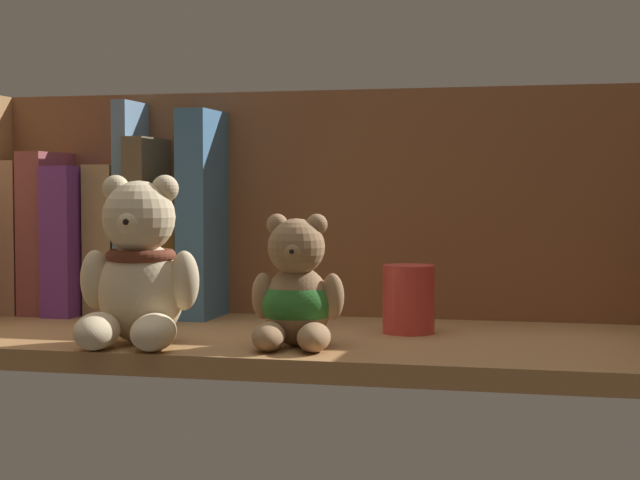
# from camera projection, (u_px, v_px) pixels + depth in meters

# --- Properties ---
(shelf_board) EXTENTS (0.78, 0.31, 0.02)m
(shelf_board) POSITION_uv_depth(u_px,v_px,m) (286.00, 344.00, 1.04)
(shelf_board) COLOR #9E7042
(shelf_board) RESTS_ON ground
(shelf_back_panel) EXTENTS (0.81, 0.01, 0.28)m
(shelf_back_panel) POSITION_uv_depth(u_px,v_px,m) (323.00, 212.00, 1.19)
(shelf_back_panel) COLOR brown
(shelf_back_panel) RESTS_ON ground
(book_0) EXTENTS (0.03, 0.13, 0.18)m
(book_0) POSITION_uv_depth(u_px,v_px,m) (28.00, 236.00, 1.24)
(book_0) COLOR #A2765E
(book_0) RESTS_ON shelf_board
(book_1) EXTENTS (0.03, 0.13, 0.19)m
(book_1) POSITION_uv_depth(u_px,v_px,m) (55.00, 232.00, 1.24)
(book_1) COLOR #8F4646
(book_1) RESTS_ON shelf_board
(book_2) EXTENTS (0.04, 0.15, 0.17)m
(book_2) POSITION_uv_depth(u_px,v_px,m) (83.00, 239.00, 1.23)
(book_2) COLOR #71348E
(book_2) RESTS_ON shelf_board
(book_3) EXTENTS (0.04, 0.09, 0.17)m
(book_3) POSITION_uv_depth(u_px,v_px,m) (113.00, 239.00, 1.22)
(book_3) COLOR tan
(book_3) RESTS_ON shelf_board
(book_4) EXTENTS (0.02, 0.09, 0.25)m
(book_4) POSITION_uv_depth(u_px,v_px,m) (135.00, 208.00, 1.21)
(book_4) COLOR #6286A6
(book_4) RESTS_ON shelf_board
(book_5) EXTENTS (0.02, 0.13, 0.20)m
(book_5) POSITION_uv_depth(u_px,v_px,m) (155.00, 226.00, 1.21)
(book_5) COLOR brown
(book_5) RESTS_ON shelf_board
(book_6) EXTENTS (0.03, 0.12, 0.15)m
(book_6) POSITION_uv_depth(u_px,v_px,m) (180.00, 249.00, 1.20)
(book_6) COLOR #5A3E13
(book_6) RESTS_ON shelf_board
(book_7) EXTENTS (0.03, 0.13, 0.23)m
(book_7) POSITION_uv_depth(u_px,v_px,m) (209.00, 214.00, 1.19)
(book_7) COLOR teal
(book_7) RESTS_ON shelf_board
(teddy_bear_larger) EXTENTS (0.12, 0.12, 0.16)m
(teddy_bear_larger) POSITION_uv_depth(u_px,v_px,m) (138.00, 272.00, 0.96)
(teddy_bear_larger) COLOR beige
(teddy_bear_larger) RESTS_ON shelf_board
(teddy_bear_smaller) EXTENTS (0.09, 0.10, 0.12)m
(teddy_bear_smaller) POSITION_uv_depth(u_px,v_px,m) (296.00, 295.00, 0.95)
(teddy_bear_smaller) COLOR #93704C
(teddy_bear_smaller) RESTS_ON shelf_board
(pillar_candle) EXTENTS (0.05, 0.05, 0.07)m
(pillar_candle) POSITION_uv_depth(u_px,v_px,m) (409.00, 299.00, 1.04)
(pillar_candle) COLOR #C63833
(pillar_candle) RESTS_ON shelf_board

